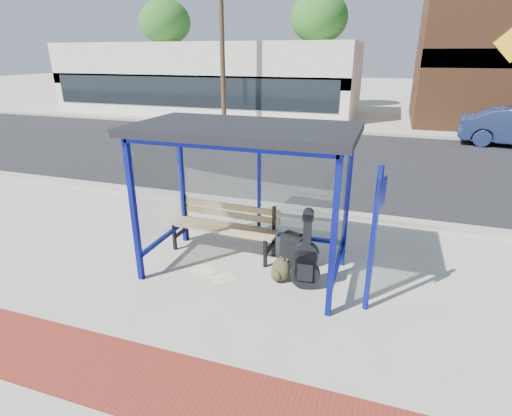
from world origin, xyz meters
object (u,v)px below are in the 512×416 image
(guitar_bag, at_px, (306,262))
(suitcase, at_px, (293,252))
(backpack, at_px, (280,270))
(bench, at_px, (224,224))

(guitar_bag, relative_size, suitcase, 1.85)
(backpack, bearing_deg, suitcase, 100.42)
(backpack, bearing_deg, bench, 173.44)
(suitcase, distance_m, backpack, 0.49)
(guitar_bag, height_order, backpack, guitar_bag)
(bench, relative_size, guitar_bag, 1.63)
(bench, height_order, backpack, bench)
(bench, relative_size, suitcase, 3.03)
(guitar_bag, relative_size, backpack, 3.22)
(guitar_bag, bearing_deg, backpack, 162.87)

